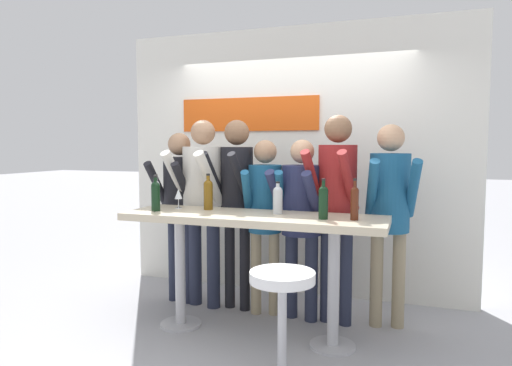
{
  "coord_description": "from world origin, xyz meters",
  "views": [
    {
      "loc": [
        1.24,
        -3.48,
        1.59
      ],
      "look_at": [
        0.0,
        0.09,
        1.28
      ],
      "focal_mm": 32.0,
      "sensor_mm": 36.0,
      "label": 1
    }
  ],
  "objects_px": {
    "bar_stool": "(282,310)",
    "person_center": "(265,206)",
    "person_left": "(203,192)",
    "wine_bottle_2": "(323,201)",
    "person_center_left": "(236,190)",
    "wine_bottle_4": "(355,202)",
    "wine_bottle_1": "(156,195)",
    "person_far_right": "(389,202)",
    "wine_bottle_5": "(156,193)",
    "person_far_left": "(179,197)",
    "wine_glass_0": "(178,195)",
    "person_right": "(337,194)",
    "wine_bottle_3": "(208,193)",
    "tasting_table": "(252,234)",
    "person_center_right": "(301,209)",
    "wine_bottle_0": "(278,199)"
  },
  "relations": [
    {
      "from": "wine_bottle_5",
      "to": "wine_bottle_1",
      "type": "bearing_deg",
      "value": -60.14
    },
    {
      "from": "person_left",
      "to": "wine_bottle_1",
      "type": "height_order",
      "value": "person_left"
    },
    {
      "from": "person_center_right",
      "to": "person_right",
      "type": "bearing_deg",
      "value": 11.58
    },
    {
      "from": "person_left",
      "to": "wine_bottle_4",
      "type": "relative_size",
      "value": 5.81
    },
    {
      "from": "wine_bottle_2",
      "to": "wine_bottle_3",
      "type": "height_order",
      "value": "wine_bottle_3"
    },
    {
      "from": "person_center_left",
      "to": "wine_bottle_5",
      "type": "relative_size",
      "value": 6.07
    },
    {
      "from": "person_far_right",
      "to": "wine_bottle_5",
      "type": "relative_size",
      "value": 5.87
    },
    {
      "from": "bar_stool",
      "to": "person_center_right",
      "type": "bearing_deg",
      "value": 97.67
    },
    {
      "from": "person_center_right",
      "to": "person_far_right",
      "type": "height_order",
      "value": "person_far_right"
    },
    {
      "from": "person_far_right",
      "to": "person_left",
      "type": "bearing_deg",
      "value": 171.03
    },
    {
      "from": "person_center_left",
      "to": "person_center",
      "type": "height_order",
      "value": "person_center_left"
    },
    {
      "from": "wine_bottle_5",
      "to": "person_far_right",
      "type": "bearing_deg",
      "value": 12.88
    },
    {
      "from": "bar_stool",
      "to": "person_left",
      "type": "xyz_separation_m",
      "value": [
        -1.15,
        1.21,
        0.61
      ]
    },
    {
      "from": "person_right",
      "to": "wine_bottle_3",
      "type": "distance_m",
      "value": 1.13
    },
    {
      "from": "wine_bottle_5",
      "to": "bar_stool",
      "type": "bearing_deg",
      "value": -29.44
    },
    {
      "from": "wine_bottle_3",
      "to": "wine_bottle_4",
      "type": "bearing_deg",
      "value": -6.52
    },
    {
      "from": "person_center",
      "to": "wine_bottle_5",
      "type": "height_order",
      "value": "person_center"
    },
    {
      "from": "wine_bottle_1",
      "to": "wine_glass_0",
      "type": "height_order",
      "value": "wine_bottle_1"
    },
    {
      "from": "person_right",
      "to": "wine_bottle_2",
      "type": "relative_size",
      "value": 5.95
    },
    {
      "from": "person_right",
      "to": "wine_bottle_3",
      "type": "relative_size",
      "value": 5.85
    },
    {
      "from": "person_far_right",
      "to": "wine_bottle_1",
      "type": "relative_size",
      "value": 5.8
    },
    {
      "from": "person_far_right",
      "to": "person_center_left",
      "type": "bearing_deg",
      "value": 170.16
    },
    {
      "from": "tasting_table",
      "to": "wine_bottle_4",
      "type": "distance_m",
      "value": 0.88
    },
    {
      "from": "person_far_right",
      "to": "wine_bottle_4",
      "type": "relative_size",
      "value": 5.61
    },
    {
      "from": "bar_stool",
      "to": "wine_glass_0",
      "type": "relative_size",
      "value": 4.37
    },
    {
      "from": "person_center_left",
      "to": "wine_bottle_4",
      "type": "bearing_deg",
      "value": -15.83
    },
    {
      "from": "wine_bottle_2",
      "to": "wine_bottle_5",
      "type": "xyz_separation_m",
      "value": [
        -1.55,
        0.15,
        -0.01
      ]
    },
    {
      "from": "wine_bottle_2",
      "to": "person_right",
      "type": "bearing_deg",
      "value": 88.33
    },
    {
      "from": "tasting_table",
      "to": "person_left",
      "type": "distance_m",
      "value": 0.91
    },
    {
      "from": "bar_stool",
      "to": "person_far_left",
      "type": "height_order",
      "value": "person_far_left"
    },
    {
      "from": "wine_glass_0",
      "to": "wine_bottle_3",
      "type": "bearing_deg",
      "value": 3.45
    },
    {
      "from": "wine_bottle_3",
      "to": "wine_bottle_5",
      "type": "distance_m",
      "value": 0.5
    },
    {
      "from": "person_left",
      "to": "wine_bottle_2",
      "type": "bearing_deg",
      "value": -13.91
    },
    {
      "from": "person_far_left",
      "to": "wine_bottle_1",
      "type": "height_order",
      "value": "person_far_left"
    },
    {
      "from": "person_center_left",
      "to": "wine_bottle_4",
      "type": "distance_m",
      "value": 1.31
    },
    {
      "from": "person_right",
      "to": "wine_bottle_2",
      "type": "bearing_deg",
      "value": -80.27
    },
    {
      "from": "tasting_table",
      "to": "person_far_right",
      "type": "bearing_deg",
      "value": 28.03
    },
    {
      "from": "person_far_left",
      "to": "person_far_right",
      "type": "distance_m",
      "value": 2.02
    },
    {
      "from": "person_center_left",
      "to": "wine_bottle_3",
      "type": "relative_size",
      "value": 5.77
    },
    {
      "from": "person_center",
      "to": "wine_bottle_4",
      "type": "xyz_separation_m",
      "value": [
        0.88,
        -0.52,
        0.14
      ]
    },
    {
      "from": "person_center",
      "to": "wine_bottle_1",
      "type": "relative_size",
      "value": 5.37
    },
    {
      "from": "wine_bottle_2",
      "to": "wine_bottle_1",
      "type": "bearing_deg",
      "value": -178.47
    },
    {
      "from": "wine_bottle_0",
      "to": "wine_bottle_4",
      "type": "bearing_deg",
      "value": -9.84
    },
    {
      "from": "person_center_left",
      "to": "person_far_right",
      "type": "height_order",
      "value": "person_center_left"
    },
    {
      "from": "bar_stool",
      "to": "person_far_left",
      "type": "bearing_deg",
      "value": 138.78
    },
    {
      "from": "wine_bottle_2",
      "to": "wine_bottle_5",
      "type": "distance_m",
      "value": 1.56
    },
    {
      "from": "person_center",
      "to": "person_far_right",
      "type": "bearing_deg",
      "value": -8.82
    },
    {
      "from": "person_far_left",
      "to": "wine_bottle_3",
      "type": "height_order",
      "value": "person_far_left"
    },
    {
      "from": "bar_stool",
      "to": "person_center",
      "type": "relative_size",
      "value": 0.47
    },
    {
      "from": "person_center_left",
      "to": "tasting_table",
      "type": "bearing_deg",
      "value": -47.3
    }
  ]
}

